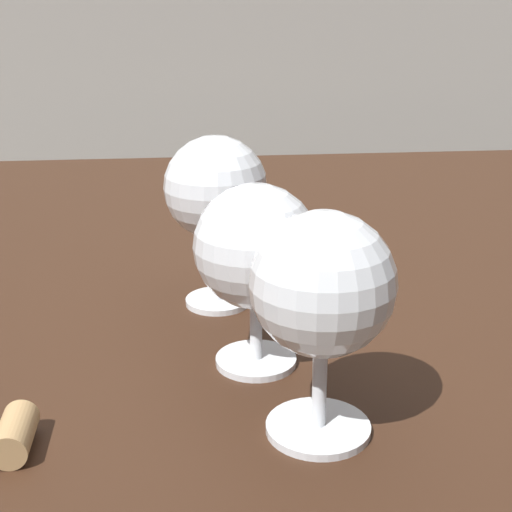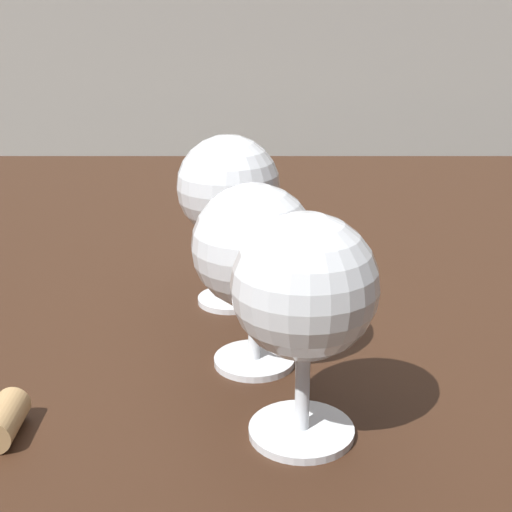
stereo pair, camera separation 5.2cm
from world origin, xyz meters
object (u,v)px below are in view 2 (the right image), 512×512
object	(u,v)px
wine_glass_white	(256,248)
cork	(5,420)
wine_glass_rose	(306,292)
wine_glass_port	(230,190)

from	to	relation	value
wine_glass_white	cork	xyz separation A→B (m)	(-0.15, -0.09, -0.08)
wine_glass_white	wine_glass_rose	bearing A→B (deg)	-72.47
wine_glass_white	wine_glass_port	xyz separation A→B (m)	(-0.02, 0.11, 0.01)
wine_glass_port	wine_glass_white	bearing A→B (deg)	-79.12
wine_glass_rose	wine_glass_port	distance (m)	0.21
wine_glass_rose	cork	distance (m)	0.20
wine_glass_rose	wine_glass_white	size ratio (longest dim) A/B	1.05
wine_glass_rose	wine_glass_white	xyz separation A→B (m)	(-0.03, 0.09, -0.00)
wine_glass_white	cork	size ratio (longest dim) A/B	3.22
wine_glass_rose	cork	bearing A→B (deg)	-179.58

